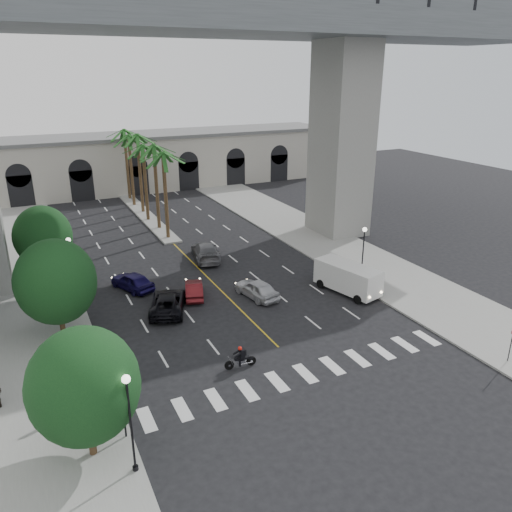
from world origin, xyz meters
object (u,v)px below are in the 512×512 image
Objects in this scene: car_d at (206,251)px; pedestrian_a at (86,359)px; car_e at (132,281)px; cargo_van at (348,277)px; motorcycle_rider at (241,358)px; car_b at (194,289)px; traffic_signal_far at (107,358)px; car_a at (257,289)px; traffic_signal_near at (122,397)px; lamp_post_left_near at (130,416)px; lamp_post_left_far at (71,263)px; car_c at (168,302)px; lamp_post_right at (363,251)px.

pedestrian_a reaches higher than car_d.
car_e is 18.38m from cargo_van.
motorcycle_rider is 11.34m from car_b.
traffic_signal_far reaches higher than car_a.
cargo_van is (20.81, 9.85, -1.13)m from traffic_signal_near.
lamp_post_left_near reaches higher than pedestrian_a.
pedestrian_a is at bearing 173.23° from cargo_van.
traffic_signal_near is (0.10, -18.50, -0.71)m from lamp_post_left_far.
car_a is at bearing 47.55° from lamp_post_left_near.
lamp_post_left_near is 1.47× the size of traffic_signal_far.
car_b is 12.32m from pedestrian_a.
car_c is (6.22, 15.58, -2.47)m from lamp_post_left_near.
pedestrian_a is at bearing 41.95° from car_e.
car_d is at bearing 43.51° from pedestrian_a.
traffic_signal_far is at bearing 67.53° from car_d.
car_b is (-13.87, 4.22, -2.56)m from lamp_post_right.
car_b is (0.81, 11.32, -0.02)m from motorcycle_rider.
lamp_post_right is 0.87× the size of cargo_van.
lamp_post_left_near and lamp_post_left_far have the same top height.
lamp_post_left_far is at bearing 90.31° from traffic_signal_near.
car_b is at bearing 75.27° from car_d.
car_c is 9.18m from pedestrian_a.
car_c is at bearing 153.62° from cargo_van.
traffic_signal_far is at bearing -178.30° from cargo_van.
lamp_post_left_far reaches higher than motorcycle_rider.
lamp_post_left_near is 9.90m from pedestrian_a.
lamp_post_left_far is 0.87× the size of cargo_van.
car_c is (6.12, 13.08, -1.76)m from traffic_signal_near.
car_a is at bearing 147.14° from cargo_van.
traffic_signal_far is at bearing 77.92° from car_c.
cargo_van is (11.98, -4.87, 0.71)m from car_b.
lamp_post_left_far is 18.51m from traffic_signal_near.
car_b is (8.83, 14.72, -1.84)m from traffic_signal_near.
car_d reaches higher than car_e.
motorcycle_rider is 0.34× the size of cargo_van.
car_c is at bearing 83.50° from car_e.
car_d is at bearing 62.78° from lamp_post_left_near.
traffic_signal_near and traffic_signal_far have the same top height.
traffic_signal_near is 0.81× the size of car_a.
motorcycle_rider is at bearing -167.26° from cargo_van.
lamp_post_right is at bearing 5.06° from cargo_van.
traffic_signal_far is 8.25m from motorcycle_rider.
cargo_van reaches higher than car_a.
lamp_post_left_near is 28.30m from car_d.
lamp_post_right is 15.79m from car_d.
car_a is (13.58, -6.15, -2.45)m from lamp_post_left_far.
pedestrian_a is at bearing 55.28° from car_b.
cargo_van is at bearing 174.94° from car_b.
cargo_van reaches higher than car_e.
pedestrian_a reaches higher than car_e.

